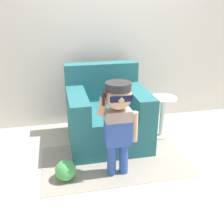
# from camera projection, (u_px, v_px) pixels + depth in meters

# --- Properties ---
(ground_plane) EXTENTS (10.00, 10.00, 0.00)m
(ground_plane) POSITION_uv_depth(u_px,v_px,m) (125.00, 138.00, 3.44)
(ground_plane) COLOR #BCB29E
(wall_back) EXTENTS (10.00, 0.05, 2.60)m
(wall_back) POSITION_uv_depth(u_px,v_px,m) (114.00, 30.00, 3.54)
(wall_back) COLOR silver
(wall_back) RESTS_ON ground_plane
(armchair) EXTENTS (0.95, 0.96, 0.93)m
(armchair) POSITION_uv_depth(u_px,v_px,m) (107.00, 115.00, 3.28)
(armchair) COLOR #286B70
(armchair) RESTS_ON ground_plane
(person_child) EXTENTS (0.40, 0.30, 0.98)m
(person_child) POSITION_uv_depth(u_px,v_px,m) (118.00, 116.00, 2.48)
(person_child) COLOR #3356AD
(person_child) RESTS_ON ground_plane
(side_table) EXTENTS (0.34, 0.34, 0.55)m
(side_table) POSITION_uv_depth(u_px,v_px,m) (162.00, 113.00, 3.37)
(side_table) COLOR white
(side_table) RESTS_ON ground_plane
(rug) EXTENTS (1.59, 0.92, 0.01)m
(rug) POSITION_uv_depth(u_px,v_px,m) (114.00, 161.00, 2.94)
(rug) COLOR #9E9384
(rug) RESTS_ON ground_plane
(toy_ball) EXTENTS (0.21, 0.21, 0.21)m
(toy_ball) POSITION_uv_depth(u_px,v_px,m) (66.00, 170.00, 2.60)
(toy_ball) COLOR #4CB256
(toy_ball) RESTS_ON ground_plane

